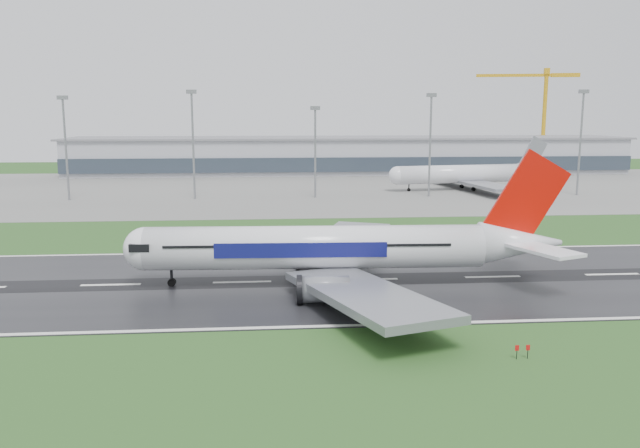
{
  "coord_description": "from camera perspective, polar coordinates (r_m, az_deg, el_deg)",
  "views": [
    {
      "loc": [
        -35.67,
        -96.5,
        25.91
      ],
      "look_at": [
        -26.86,
        12.0,
        7.0
      ],
      "focal_mm": 35.71,
      "sensor_mm": 36.0,
      "label": 1
    }
  ],
  "objects": [
    {
      "name": "floodmast_0",
      "position": [
        205.84,
        -21.81,
        6.12
      ],
      "size": [
        0.64,
        0.64,
        30.01
      ],
      "primitive_type": "cylinder",
      "color": "gray",
      "rests_on": "ground"
    },
    {
      "name": "floodmast_1",
      "position": [
        198.06,
        -11.29,
        6.77
      ],
      "size": [
        0.64,
        0.64,
        31.82
      ],
      "primitive_type": "cylinder",
      "color": "gray",
      "rests_on": "ground"
    },
    {
      "name": "terminal",
      "position": [
        284.34,
        2.59,
        6.13
      ],
      "size": [
        240.0,
        36.0,
        15.0
      ],
      "primitive_type": "cube",
      "color": "#9799A2",
      "rests_on": "ground"
    },
    {
      "name": "tower_crane",
      "position": [
        324.15,
        19.43,
        8.85
      ],
      "size": [
        47.21,
        11.46,
        46.74
      ],
      "primitive_type": null,
      "rotation": [
        0.0,
        0.0,
        -0.19
      ],
      "color": "gold",
      "rests_on": "ground"
    },
    {
      "name": "floodmast_2",
      "position": [
        197.42,
        -0.43,
        6.25
      ],
      "size": [
        0.64,
        0.64,
        27.03
      ],
      "primitive_type": "cylinder",
      "color": "gray",
      "rests_on": "ground"
    },
    {
      "name": "main_airliner",
      "position": [
        96.03,
        2.34,
        0.27
      ],
      "size": [
        69.03,
        65.97,
        19.68
      ],
      "primitive_type": null,
      "rotation": [
        0.0,
        0.0,
        -0.04
      ],
      "color": "white",
      "rests_on": "runway"
    },
    {
      "name": "floodmast_4",
      "position": [
        220.35,
        22.29,
        6.58
      ],
      "size": [
        0.64,
        0.64,
        32.22
      ],
      "primitive_type": "cylinder",
      "color": "gray",
      "rests_on": "ground"
    },
    {
      "name": "apron",
      "position": [
        225.84,
        4.49,
        3.25
      ],
      "size": [
        400.0,
        130.0,
        0.08
      ],
      "primitive_type": "cube",
      "color": "slate",
      "rests_on": "ground"
    },
    {
      "name": "parked_airliner",
      "position": [
        224.85,
        13.04,
        5.24
      ],
      "size": [
        67.46,
        64.04,
        17.46
      ],
      "primitive_type": null,
      "rotation": [
        0.0,
        0.0,
        0.16
      ],
      "color": "silver",
      "rests_on": "apron"
    },
    {
      "name": "ground",
      "position": [
        106.09,
        15.21,
        -4.63
      ],
      "size": [
        520.0,
        520.0,
        0.0
      ],
      "primitive_type": "plane",
      "color": "#21481A",
      "rests_on": "ground"
    },
    {
      "name": "floodmast_3",
      "position": [
        203.15,
        9.83,
        6.77
      ],
      "size": [
        0.64,
        0.64,
        31.0
      ],
      "primitive_type": "cylinder",
      "color": "gray",
      "rests_on": "ground"
    },
    {
      "name": "runway",
      "position": [
        106.08,
        15.21,
        -4.61
      ],
      "size": [
        400.0,
        45.0,
        0.1
      ],
      "primitive_type": "cube",
      "color": "black",
      "rests_on": "ground"
    }
  ]
}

